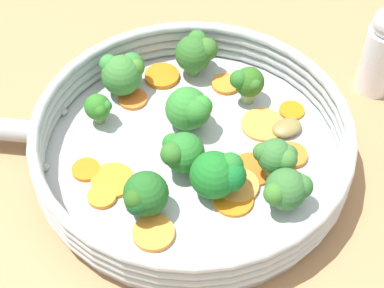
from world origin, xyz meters
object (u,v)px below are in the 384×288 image
at_px(carrot_slice_7, 226,84).
at_px(broccoli_floret_4, 248,83).
at_px(broccoli_floret_9, 123,73).
at_px(carrot_slice_2, 292,111).
at_px(carrot_slice_6, 263,125).
at_px(carrot_slice_13, 133,99).
at_px(broccoli_floret_2, 144,195).
at_px(carrot_slice_3, 280,159).
at_px(broccoli_floret_1, 99,108).
at_px(broccoli_floret_6, 181,152).
at_px(carrot_slice_12, 291,155).
at_px(carrot_slice_5, 154,233).
at_px(broccoli_floret_3, 190,109).
at_px(carrot_slice_10, 86,170).
at_px(broccoli_floret_5, 276,157).
at_px(mushroom_piece_0, 287,128).
at_px(carrot_slice_8, 252,170).
at_px(broccoli_floret_7, 197,52).
at_px(carrot_slice_1, 102,196).
at_px(broccoli_floret_0, 287,189).
at_px(carrot_slice_11, 233,200).
at_px(salt_shaker, 382,51).
at_px(carrot_slice_9, 235,187).
at_px(carrot_slice_0, 113,180).
at_px(skillet, 192,158).
at_px(broccoli_floret_8, 219,174).

height_order(carrot_slice_7, broccoli_floret_4, broccoli_floret_4).
bearing_deg(broccoli_floret_9, carrot_slice_2, 124.27).
bearing_deg(carrot_slice_7, carrot_slice_6, 75.48).
bearing_deg(carrot_slice_13, broccoli_floret_2, 52.20).
relative_size(carrot_slice_3, broccoli_floret_4, 0.75).
relative_size(broccoli_floret_1, broccoli_floret_6, 0.78).
distance_m(carrot_slice_12, broccoli_floret_9, 0.21).
distance_m(carrot_slice_3, carrot_slice_5, 0.16).
xyz_separation_m(carrot_slice_6, broccoli_floret_3, (0.06, -0.06, 0.03)).
relative_size(carrot_slice_6, broccoli_floret_4, 1.06).
xyz_separation_m(broccoli_floret_3, broccoli_floret_9, (0.01, -0.09, 0.00)).
height_order(carrot_slice_10, broccoli_floret_9, broccoli_floret_9).
height_order(carrot_slice_2, broccoli_floret_5, broccoli_floret_5).
xyz_separation_m(broccoli_floret_2, broccoli_floret_4, (-0.18, -0.03, 0.00)).
bearing_deg(mushroom_piece_0, carrot_slice_8, 6.98).
height_order(broccoli_floret_7, mushroom_piece_0, broccoli_floret_7).
bearing_deg(broccoli_floret_1, broccoli_floret_2, 68.93).
relative_size(carrot_slice_1, carrot_slice_7, 0.90).
relative_size(carrot_slice_12, broccoli_floret_4, 0.74).
height_order(carrot_slice_2, broccoli_floret_6, broccoli_floret_6).
bearing_deg(carrot_slice_10, carrot_slice_3, 138.35).
bearing_deg(broccoli_floret_4, broccoli_floret_1, -34.27).
xyz_separation_m(carrot_slice_12, carrot_slice_13, (0.06, -0.18, -0.00)).
distance_m(carrot_slice_8, mushroom_piece_0, 0.07).
relative_size(carrot_slice_7, carrot_slice_8, 0.74).
xyz_separation_m(carrot_slice_13, broccoli_floret_7, (-0.08, 0.02, 0.03)).
xyz_separation_m(broccoli_floret_0, broccoli_floret_1, (0.05, -0.21, -0.00)).
height_order(carrot_slice_13, broccoli_floret_4, broccoli_floret_4).
bearing_deg(carrot_slice_5, carrot_slice_11, 161.08).
xyz_separation_m(carrot_slice_3, broccoli_floret_0, (0.04, 0.04, 0.02)).
bearing_deg(carrot_slice_6, carrot_slice_11, 24.25).
height_order(carrot_slice_1, carrot_slice_5, same).
bearing_deg(salt_shaker, broccoli_floret_3, -26.31).
height_order(carrot_slice_12, mushroom_piece_0, mushroom_piece_0).
bearing_deg(carrot_slice_9, carrot_slice_0, -49.87).
height_order(carrot_slice_0, broccoli_floret_3, broccoli_floret_3).
height_order(skillet, broccoli_floret_9, broccoli_floret_9).
bearing_deg(broccoli_floret_8, broccoli_floret_2, -27.18).
relative_size(broccoli_floret_2, broccoli_floret_5, 0.98).
distance_m(carrot_slice_10, broccoli_floret_4, 0.20).
height_order(carrot_slice_6, salt_shaker, salt_shaker).
distance_m(carrot_slice_1, carrot_slice_10, 0.04).
height_order(carrot_slice_7, broccoli_floret_9, broccoli_floret_9).
relative_size(carrot_slice_3, carrot_slice_9, 0.78).
distance_m(carrot_slice_3, broccoli_floret_1, 0.20).
bearing_deg(carrot_slice_5, carrot_slice_8, 172.70).
relative_size(carrot_slice_3, mushroom_piece_0, 1.00).
relative_size(carrot_slice_10, broccoli_floret_5, 0.59).
height_order(broccoli_floret_5, broccoli_floret_9, same).
bearing_deg(carrot_slice_3, carrot_slice_12, 153.13).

